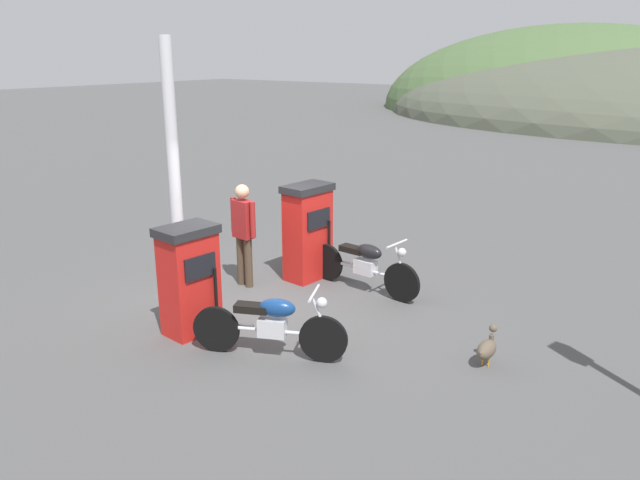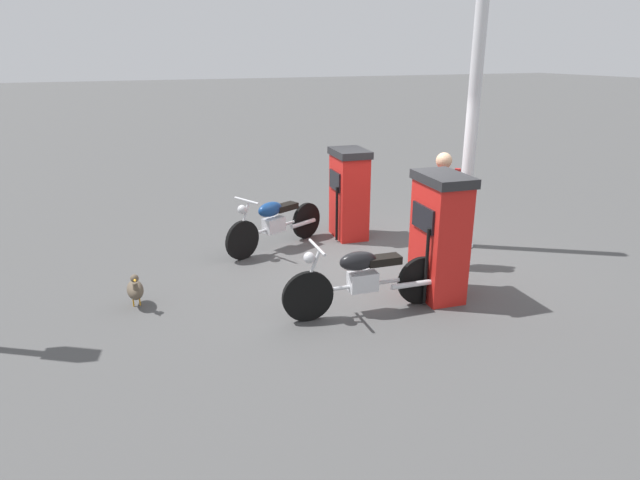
{
  "view_description": "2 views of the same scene",
  "coord_description": "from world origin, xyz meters",
  "views": [
    {
      "loc": [
        6.21,
        -6.83,
        3.83
      ],
      "look_at": [
        0.82,
        0.56,
        1.05
      ],
      "focal_mm": 34.89,
      "sensor_mm": 36.0,
      "label": 1
    },
    {
      "loc": [
        4.05,
        7.05,
        3.14
      ],
      "look_at": [
        1.28,
        0.46,
        0.68
      ],
      "focal_mm": 30.94,
      "sensor_mm": 36.0,
      "label": 2
    }
  ],
  "objects": [
    {
      "name": "attendant_person",
      "position": [
        -0.68,
        0.44,
        1.01
      ],
      "size": [
        0.58,
        0.26,
        1.75
      ],
      "color": "#473828",
      "rests_on": "ground"
    },
    {
      "name": "motorcycle_far_pump",
      "position": [
        1.09,
        1.43,
        0.47
      ],
      "size": [
        2.18,
        0.56,
        0.96
      ],
      "color": "black",
      "rests_on": "ground"
    },
    {
      "name": "fuel_pump_near",
      "position": [
        -0.03,
        -1.36,
        0.79
      ],
      "size": [
        0.65,
        0.84,
        1.56
      ],
      "color": "red",
      "rests_on": "ground"
    },
    {
      "name": "canopy_support_pole",
      "position": [
        -1.59,
        -0.17,
        1.96
      ],
      "size": [
        0.4,
        0.4,
        4.08
      ],
      "color": "silver",
      "rests_on": "ground"
    },
    {
      "name": "wandering_duck",
      "position": [
        3.73,
        0.15,
        0.24
      ],
      "size": [
        0.21,
        0.5,
        0.51
      ],
      "color": "brown",
      "rests_on": "ground"
    },
    {
      "name": "ground_plane",
      "position": [
        0.0,
        0.0,
        0.0
      ],
      "size": [
        120.0,
        120.0,
        0.0
      ],
      "primitive_type": "plane",
      "color": "#4C4C4C"
    },
    {
      "name": "fuel_pump_far",
      "position": [
        -0.03,
        1.36,
        0.85
      ],
      "size": [
        0.64,
        0.9,
        1.67
      ],
      "color": "red",
      "rests_on": "ground"
    },
    {
      "name": "motorcycle_near_pump",
      "position": [
        1.37,
        -1.27,
        0.47
      ],
      "size": [
        1.92,
        0.97,
        0.95
      ],
      "color": "black",
      "rests_on": "ground"
    }
  ]
}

